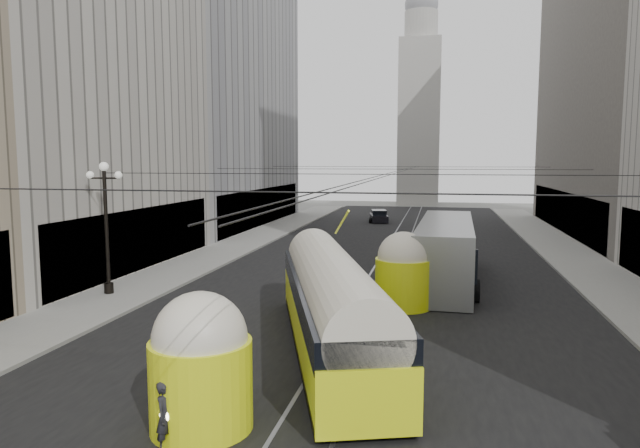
% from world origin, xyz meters
% --- Properties ---
extents(road, '(20.00, 85.00, 0.02)m').
position_xyz_m(road, '(0.00, 32.50, 0.00)').
color(road, black).
rests_on(road, ground).
extents(sidewalk_left, '(4.00, 72.00, 0.15)m').
position_xyz_m(sidewalk_left, '(-12.00, 36.00, 0.07)').
color(sidewalk_left, gray).
rests_on(sidewalk_left, ground).
extents(sidewalk_right, '(4.00, 72.00, 0.15)m').
position_xyz_m(sidewalk_right, '(12.00, 36.00, 0.07)').
color(sidewalk_right, gray).
rests_on(sidewalk_right, ground).
extents(rail_left, '(0.12, 85.00, 0.04)m').
position_xyz_m(rail_left, '(-0.75, 32.50, 0.00)').
color(rail_left, gray).
rests_on(rail_left, ground).
extents(rail_right, '(0.12, 85.00, 0.04)m').
position_xyz_m(rail_right, '(0.75, 32.50, 0.00)').
color(rail_right, gray).
rests_on(rail_right, ground).
extents(building_left_far, '(12.60, 28.60, 28.60)m').
position_xyz_m(building_left_far, '(-19.99, 48.00, 14.31)').
color(building_left_far, '#999999').
rests_on(building_left_far, ground).
extents(distant_tower, '(6.00, 6.00, 31.36)m').
position_xyz_m(distant_tower, '(0.00, 80.00, 14.97)').
color(distant_tower, '#B2AFA8').
rests_on(distant_tower, ground).
extents(lamppost_left_mid, '(1.86, 0.44, 6.37)m').
position_xyz_m(lamppost_left_mid, '(-12.60, 18.00, 3.74)').
color(lamppost_left_mid, black).
rests_on(lamppost_left_mid, sidewalk_left).
extents(catenary, '(25.00, 72.00, 0.23)m').
position_xyz_m(catenary, '(0.12, 31.49, 5.88)').
color(catenary, black).
rests_on(catenary, ground).
extents(streetcar, '(6.67, 15.26, 3.49)m').
position_xyz_m(streetcar, '(-0.50, 12.39, 1.71)').
color(streetcar, '#EEFF16').
rests_on(streetcar, ground).
extents(city_bus, '(3.17, 13.16, 3.32)m').
position_xyz_m(city_bus, '(3.49, 24.74, 1.82)').
color(city_bus, gray).
rests_on(city_bus, ground).
extents(sedan_white_far, '(2.79, 4.50, 1.32)m').
position_xyz_m(sedan_white_far, '(3.57, 41.67, 0.60)').
color(sedan_white_far, white).
rests_on(sedan_white_far, ground).
extents(sedan_dark_far, '(2.41, 4.33, 1.29)m').
position_xyz_m(sedan_dark_far, '(-3.18, 54.17, 0.58)').
color(sedan_dark_far, black).
rests_on(sedan_dark_far, ground).
extents(pedestrian_crossing_a, '(0.42, 0.61, 1.61)m').
position_xyz_m(pedestrian_crossing_a, '(-2.95, 4.87, 0.81)').
color(pedestrian_crossing_a, black).
rests_on(pedestrian_crossing_a, ground).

